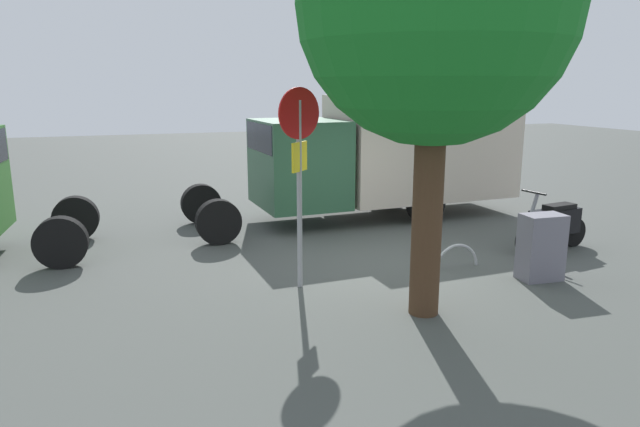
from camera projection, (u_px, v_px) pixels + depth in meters
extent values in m
plane|color=#4A4D49|center=(380.00, 263.00, 10.13)|extent=(60.00, 60.00, 0.00)
cylinder|color=black|center=(386.00, 190.00, 14.70)|extent=(0.91, 0.29, 0.90)
cylinder|color=black|center=(426.00, 204.00, 12.98)|extent=(0.91, 0.29, 0.90)
cylinder|color=black|center=(201.00, 204.00, 12.98)|extent=(0.91, 0.29, 0.90)
cylinder|color=black|center=(218.00, 222.00, 11.26)|extent=(0.91, 0.29, 0.90)
cube|color=beige|center=(421.00, 146.00, 13.72)|extent=(4.35, 2.37, 2.42)
cube|color=#2D583C|center=(299.00, 163.00, 12.64)|extent=(1.88, 2.17, 1.90)
cube|color=black|center=(298.00, 136.00, 12.51)|extent=(1.90, 2.01, 0.60)
cylinder|color=black|center=(61.00, 242.00, 9.78)|extent=(0.91, 0.31, 0.90)
cylinder|color=black|center=(76.00, 218.00, 11.57)|extent=(0.91, 0.31, 0.90)
cylinder|color=black|center=(528.00, 240.00, 10.56)|extent=(0.57, 0.18, 0.56)
cylinder|color=black|center=(574.00, 232.00, 11.13)|extent=(0.57, 0.18, 0.56)
cube|color=black|center=(555.00, 222.00, 10.80)|extent=(1.13, 0.47, 0.48)
cube|color=black|center=(560.00, 207.00, 10.79)|extent=(0.67, 0.37, 0.12)
cylinder|color=slate|center=(532.00, 211.00, 10.46)|extent=(0.29, 0.11, 0.69)
cylinder|color=black|center=(534.00, 192.00, 10.38)|extent=(0.12, 0.55, 0.04)
cylinder|color=#9E9EA3|center=(299.00, 197.00, 8.63)|extent=(0.08, 0.08, 2.88)
cylinder|color=red|center=(299.00, 113.00, 8.34)|extent=(0.71, 0.32, 0.76)
cube|color=yellow|center=(299.00, 157.00, 8.48)|extent=(0.33, 0.33, 0.44)
cylinder|color=#47301E|center=(427.00, 213.00, 7.60)|extent=(0.41, 0.41, 2.83)
sphere|color=#197324|center=(436.00, 5.00, 7.02)|extent=(3.50, 3.50, 3.50)
cube|color=slate|center=(541.00, 247.00, 9.17)|extent=(0.70, 0.46, 1.08)
torus|color=#B7B7BC|center=(456.00, 267.00, 9.88)|extent=(0.85, 0.06, 0.85)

